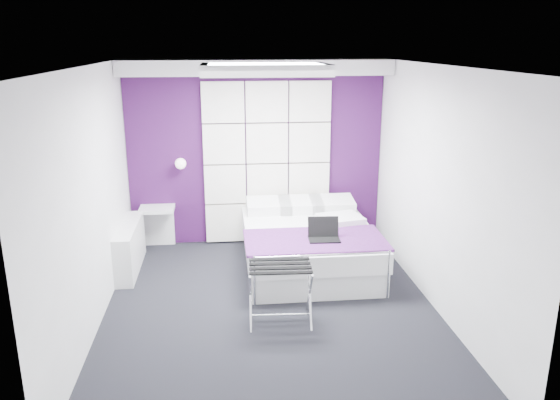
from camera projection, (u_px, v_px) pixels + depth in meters
name	position (u px, v px, depth m)	size (l,w,h in m)	color
floor	(271.00, 310.00, 5.98)	(4.40, 4.40, 0.00)	black
ceiling	(270.00, 66.00, 5.25)	(4.40, 4.40, 0.00)	white
wall_back	(256.00, 154.00, 7.72)	(3.60, 3.60, 0.00)	silver
wall_left	(91.00, 201.00, 5.43)	(4.40, 4.40, 0.00)	silver
wall_right	(439.00, 191.00, 5.80)	(4.40, 4.40, 0.00)	silver
accent_wall	(256.00, 154.00, 7.71)	(3.58, 0.02, 2.58)	#360E3F
soffit	(256.00, 67.00, 7.14)	(3.58, 0.50, 0.20)	silver
headboard	(267.00, 163.00, 7.71)	(1.80, 0.08, 2.30)	white
skylight	(265.00, 68.00, 5.84)	(1.36, 0.86, 0.12)	white
wall_lamp	(181.00, 163.00, 7.50)	(0.15, 0.15, 0.15)	white
radiator	(130.00, 247.00, 6.96)	(0.22, 1.20, 0.60)	silver
bed	(308.00, 245.00, 7.04)	(1.67, 2.02, 0.71)	silver
nightstand	(157.00, 209.00, 7.60)	(0.48, 0.37, 0.05)	silver
luggage_rack	(280.00, 293.00, 5.66)	(0.64, 0.47, 0.63)	silver
laptop	(323.00, 234.00, 6.48)	(0.37, 0.26, 0.26)	black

